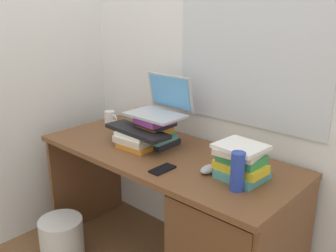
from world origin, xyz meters
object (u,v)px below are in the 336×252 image
at_px(wastebasket, 62,239).
at_px(computer_mouse, 208,169).
at_px(book_stack_keyboard_riser, 136,140).
at_px(book_stack_side, 241,162).
at_px(cell_phone, 163,169).
at_px(desk, 217,233).
at_px(water_bottle, 238,172).
at_px(laptop, 161,105).
at_px(book_stack_tall, 155,131).
at_px(keyboard, 137,131).
at_px(mug, 110,118).

bearing_deg(wastebasket, computer_mouse, 21.61).
height_order(book_stack_keyboard_riser, book_stack_side, book_stack_side).
bearing_deg(cell_phone, wastebasket, -162.14).
height_order(desk, water_bottle, water_bottle).
xyz_separation_m(desk, laptop, (-0.51, 0.13, 0.56)).
relative_size(book_stack_tall, wastebasket, 0.88).
distance_m(book_stack_side, computer_mouse, 0.17).
xyz_separation_m(book_stack_side, water_bottle, (0.05, -0.11, 0.00)).
xyz_separation_m(book_stack_side, laptop, (-0.61, 0.11, 0.14)).
bearing_deg(computer_mouse, desk, 27.35).
height_order(computer_mouse, water_bottle, water_bottle).
bearing_deg(water_bottle, book_stack_keyboard_riser, 174.98).
xyz_separation_m(book_stack_keyboard_riser, book_stack_side, (0.66, 0.05, 0.04)).
bearing_deg(book_stack_keyboard_riser, keyboard, 46.78).
distance_m(desk, computer_mouse, 0.35).
relative_size(book_stack_tall, water_bottle, 1.33).
bearing_deg(book_stack_side, desk, -166.59).
xyz_separation_m(book_stack_keyboard_riser, water_bottle, (0.71, -0.06, 0.04)).
relative_size(desk, book_stack_side, 6.33).
xyz_separation_m(book_stack_tall, cell_phone, (0.28, -0.23, -0.07)).
distance_m(book_stack_tall, wastebasket, 0.89).
distance_m(computer_mouse, cell_phone, 0.23).
bearing_deg(book_stack_side, cell_phone, -151.90).
relative_size(laptop, wastebasket, 1.21).
distance_m(book_stack_tall, book_stack_keyboard_riser, 0.12).
bearing_deg(water_bottle, wastebasket, -165.36).
distance_m(book_stack_tall, laptop, 0.15).
bearing_deg(keyboard, book_stack_side, 7.05).
bearing_deg(laptop, wastebasket, -127.86).
bearing_deg(book_stack_keyboard_riser, laptop, 72.57).
distance_m(desk, cell_phone, 0.44).
distance_m(mug, water_bottle, 1.16).
height_order(book_stack_keyboard_riser, cell_phone, book_stack_keyboard_riser).
bearing_deg(mug, laptop, -0.66).
bearing_deg(cell_phone, laptop, 134.31).
bearing_deg(book_stack_tall, computer_mouse, -12.89).
bearing_deg(keyboard, computer_mouse, 2.64).
distance_m(book_stack_side, laptop, 0.63).
height_order(desk, laptop, laptop).
xyz_separation_m(book_stack_tall, book_stack_keyboard_riser, (-0.05, -0.11, -0.04)).
relative_size(mug, water_bottle, 0.62).
xyz_separation_m(book_stack_tall, keyboard, (-0.04, -0.10, 0.02)).
height_order(desk, keyboard, keyboard).
height_order(book_stack_side, computer_mouse, book_stack_side).
bearing_deg(computer_mouse, book_stack_tall, 167.11).
xyz_separation_m(book_stack_keyboard_riser, laptop, (0.05, 0.16, 0.18)).
bearing_deg(laptop, water_bottle, -18.56).
bearing_deg(book_stack_tall, wastebasket, -130.87).
height_order(book_stack_side, cell_phone, book_stack_side).
relative_size(keyboard, mug, 3.85).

